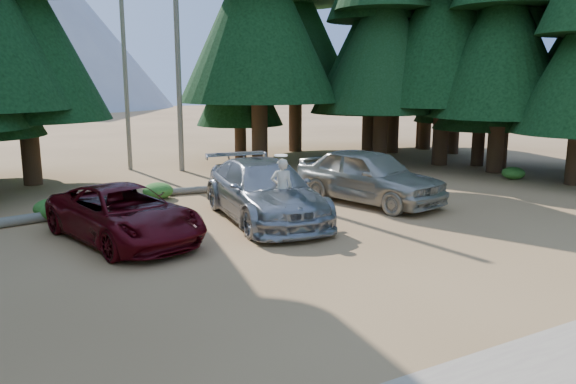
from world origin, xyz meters
name	(u,v)px	position (x,y,z in m)	size (l,w,h in m)	color
ground	(350,259)	(0.00, 0.00, 0.00)	(160.00, 160.00, 0.00)	#96693F
forest_belt_north	(162,171)	(0.00, 15.00, 0.00)	(36.00, 7.00, 22.00)	black
snag_front	(177,37)	(0.80, 14.50, 6.00)	(0.24, 0.24, 12.00)	#746B5D
snag_back	(125,60)	(-1.20, 16.00, 5.00)	(0.20, 0.20, 10.00)	#746B5D
mountain_peak	(0,23)	(-2.59, 88.23, 12.71)	(48.00, 50.00, 28.00)	gray
red_pickup	(124,214)	(-4.24, 4.10, 0.72)	(2.39, 5.17, 1.44)	#51060E
silver_minivan_center	(264,191)	(-0.03, 4.38, 0.88)	(2.46, 6.05, 1.75)	#94979B
silver_minivan_right	(369,176)	(4.14, 4.77, 0.93)	(2.19, 5.44, 1.85)	#B6B1A2
frisbee_player	(282,188)	(-0.14, 3.08, 1.19)	(0.71, 0.58, 1.76)	beige
log_left	(64,214)	(-5.29, 7.41, 0.15)	(0.30, 0.30, 4.16)	#746B5D
log_mid	(210,189)	(0.06, 9.04, 0.13)	(0.26, 0.26, 3.15)	#746B5D
log_right	(283,185)	(2.73, 8.27, 0.18)	(0.35, 0.35, 5.53)	#746B5D
shrub_far_left	(57,211)	(-5.49, 7.34, 0.27)	(0.96, 0.96, 0.53)	#23691F
shrub_left	(51,208)	(-5.59, 7.77, 0.29)	(1.04, 1.04, 0.57)	#23691F
shrub_center_left	(158,191)	(-1.97, 8.86, 0.29)	(1.05, 1.05, 0.58)	#23691F
shrub_center_right	(284,186)	(2.36, 7.53, 0.28)	(1.01, 1.01, 0.56)	#23691F
shrub_right	(242,177)	(1.77, 9.91, 0.31)	(1.12, 1.12, 0.61)	#23691F
shrub_far_right	(378,169)	(7.97, 9.13, 0.26)	(0.96, 0.96, 0.53)	#23691F
shrub_edge_east	(513,173)	(12.31, 5.50, 0.26)	(0.95, 0.95, 0.52)	#23691F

